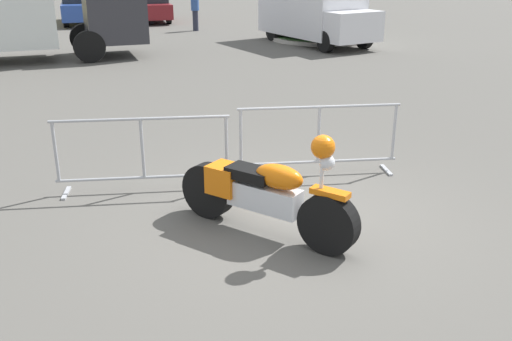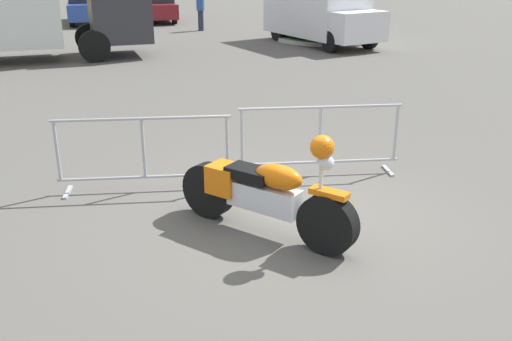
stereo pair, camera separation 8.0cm
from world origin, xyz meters
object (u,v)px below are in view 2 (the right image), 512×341
object	(u,v)px
motorcycle	(264,193)
parked_car_yellow	(18,7)
box_truck	(3,7)
pedestrian	(200,9)
crowd_barrier_far	(320,139)
parked_car_maroon	(156,6)
crowd_barrier_near	(144,153)
parked_car_blue	(88,6)
delivery_van	(319,9)

from	to	relation	value
motorcycle	parked_car_yellow	world-z (taller)	parked_car_yellow
box_truck	pedestrian	world-z (taller)	box_truck
crowd_barrier_far	parked_car_maroon	bearing A→B (deg)	91.88
box_truck	crowd_barrier_near	bearing A→B (deg)	-78.68
crowd_barrier_near	parked_car_blue	world-z (taller)	parked_car_blue
pedestrian	parked_car_maroon	bearing A→B (deg)	100.34
delivery_van	crowd_barrier_near	bearing A→B (deg)	-45.56
parked_car_yellow	delivery_van	bearing A→B (deg)	-130.37
box_truck	parked_car_yellow	bearing A→B (deg)	90.45
parked_car_maroon	pedestrian	distance (m)	4.42
crowd_barrier_far	box_truck	distance (m)	12.94
crowd_barrier_near	parked_car_maroon	distance (m)	21.70
motorcycle	parked_car_maroon	size ratio (longest dim) A/B	0.46
motorcycle	crowd_barrier_near	xyz separation A→B (m)	(-1.29, 1.67, 0.04)
crowd_barrier_near	parked_car_yellow	world-z (taller)	parked_car_yellow
box_truck	parked_car_yellow	distance (m)	10.62
parked_car_maroon	crowd_barrier_near	bearing A→B (deg)	173.52
crowd_barrier_near	parked_car_blue	xyz separation A→B (m)	(-1.31, 21.60, 0.21)
parked_car_yellow	parked_car_blue	world-z (taller)	parked_car_yellow
crowd_barrier_far	parked_car_yellow	world-z (taller)	parked_car_yellow
delivery_van	parked_car_maroon	xyz separation A→B (m)	(-5.21, 8.98, -0.53)
parked_car_blue	parked_car_maroon	size ratio (longest dim) A/B	1.09
box_truck	delivery_van	distance (m)	10.58
parked_car_maroon	parked_car_blue	bearing A→B (deg)	88.80
box_truck	delivery_van	world-z (taller)	box_truck
motorcycle	delivery_van	bearing A→B (deg)	116.55
parked_car_blue	delivery_van	bearing A→B (deg)	-138.41
parked_car_maroon	crowd_barrier_far	bearing A→B (deg)	-179.66
parked_car_blue	motorcycle	bearing A→B (deg)	-175.17
crowd_barrier_far	parked_car_maroon	size ratio (longest dim) A/B	0.58
parked_car_maroon	pedestrian	bearing A→B (deg)	-160.51
crowd_barrier_near	pedestrian	world-z (taller)	pedestrian
motorcycle	crowd_barrier_near	world-z (taller)	motorcycle
crowd_barrier_near	delivery_van	distance (m)	14.50
box_truck	pedestrian	xyz separation A→B (m)	(6.87, 6.07, -0.72)
crowd_barrier_near	pedestrian	size ratio (longest dim) A/B	1.42
delivery_van	parked_car_yellow	bearing A→B (deg)	-145.12
parked_car_maroon	box_truck	bearing A→B (deg)	151.05
parked_car_yellow	parked_car_blue	xyz separation A→B (m)	(3.18, -0.35, -0.00)
delivery_van	parked_car_yellow	xyz separation A→B (m)	(-11.57, 9.31, -0.47)
crowd_barrier_far	box_truck	bearing A→B (deg)	117.71
box_truck	parked_car_blue	bearing A→B (deg)	72.94
parked_car_yellow	parked_car_maroon	size ratio (longest dim) A/B	1.09
crowd_barrier_near	box_truck	bearing A→B (deg)	106.66
crowd_barrier_near	delivery_van	bearing A→B (deg)	60.73
crowd_barrier_near	pedestrian	xyz separation A→B (m)	(3.46, 17.49, 0.36)
crowd_barrier_near	parked_car_blue	distance (m)	21.64
motorcycle	crowd_barrier_far	size ratio (longest dim) A/B	0.80
crowd_barrier_near	crowd_barrier_far	size ratio (longest dim) A/B	1.00
delivery_van	parked_car_blue	size ratio (longest dim) A/B	1.18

